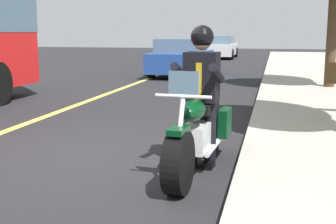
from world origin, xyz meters
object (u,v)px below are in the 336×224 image
Objects in this scene: rider_main at (201,84)px; car_silver at (182,57)px; motorcycle_main at (197,134)px; car_dark at (220,47)px.

car_silver is (-11.66, -2.65, -0.35)m from rider_main.
rider_main is at bearing 12.80° from car_silver.
rider_main is (-0.19, 0.01, 0.58)m from motorcycle_main.
motorcycle_main is at bearing 12.56° from car_silver.
car_dark is at bearing 179.59° from car_silver.
rider_main is 0.38× the size of car_dark.
motorcycle_main is 0.48× the size of car_silver.
car_silver reaches higher than motorcycle_main.
car_silver is at bearing -167.44° from motorcycle_main.
car_dark is (-23.48, -2.55, 0.24)m from motorcycle_main.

